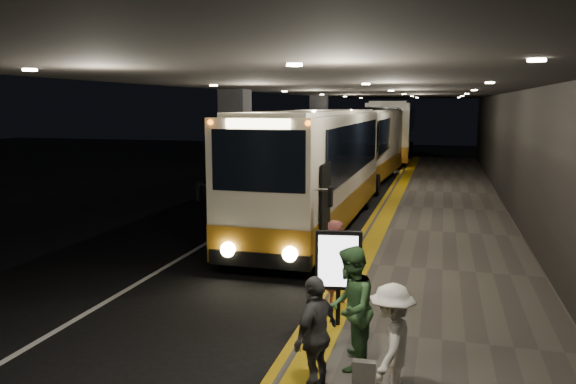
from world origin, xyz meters
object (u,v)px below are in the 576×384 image
at_px(passenger_waiting_grey, 316,335).
at_px(info_sign, 339,262).
at_px(coach_main, 316,174).
at_px(passenger_waiting_green, 350,308).
at_px(coach_second, 364,150).
at_px(passenger_waiting_white, 391,344).
at_px(bag_polka, 364,374).
at_px(passenger_boarding, 337,263).
at_px(coach_third, 390,133).
at_px(stanchion_post, 339,278).

height_order(passenger_waiting_grey, info_sign, info_sign).
xyz_separation_m(coach_main, passenger_waiting_green, (2.64, -9.55, -0.71)).
relative_size(coach_second, passenger_waiting_white, 7.32).
bearing_deg(coach_main, coach_second, 90.14).
distance_m(coach_second, bag_polka, 21.15).
relative_size(coach_main, passenger_boarding, 7.17).
xyz_separation_m(coach_main, passenger_waiting_grey, (2.33, -10.41, -0.80)).
relative_size(coach_main, passenger_waiting_white, 7.50).
xyz_separation_m(coach_second, bag_polka, (2.88, -20.91, -1.38)).
bearing_deg(coach_second, passenger_waiting_green, -79.70).
height_order(coach_third, bag_polka, coach_third).
xyz_separation_m(passenger_waiting_white, info_sign, (-1.11, 2.33, 0.34)).
xyz_separation_m(coach_second, passenger_waiting_white, (3.26, -21.19, -0.78)).
relative_size(coach_main, bag_polka, 31.12).
relative_size(coach_second, stanchion_post, 9.99).
height_order(coach_third, passenger_waiting_white, coach_third).
distance_m(passenger_waiting_grey, bag_polka, 0.91).
bearing_deg(bag_polka, passenger_waiting_white, -36.97).
relative_size(coach_third, passenger_boarding, 7.93).
bearing_deg(info_sign, passenger_waiting_grey, -95.79).
bearing_deg(info_sign, coach_second, 87.62).
relative_size(coach_third, stanchion_post, 11.32).
height_order(coach_second, passenger_waiting_grey, coach_second).
bearing_deg(stanchion_post, passenger_waiting_grey, -85.05).
bearing_deg(passenger_boarding, coach_main, 29.96).
relative_size(passenger_waiting_white, info_sign, 0.94).
bearing_deg(passenger_waiting_green, coach_third, -176.13).
relative_size(passenger_waiting_green, info_sign, 1.07).
bearing_deg(coach_main, passenger_waiting_grey, -77.00).
bearing_deg(passenger_waiting_white, passenger_boarding, -151.67).
distance_m(coach_third, bag_polka, 33.91).
relative_size(passenger_waiting_white, bag_polka, 4.15).
bearing_deg(passenger_waiting_white, coach_main, -155.41).
bearing_deg(passenger_waiting_green, passenger_waiting_white, 37.61).
distance_m(passenger_waiting_green, bag_polka, 0.96).
bearing_deg(coach_main, passenger_waiting_green, -74.15).
bearing_deg(stanchion_post, coach_second, 96.34).
bearing_deg(passenger_waiting_white, info_sign, -147.63).
bearing_deg(coach_main, bag_polka, -73.44).
height_order(coach_second, stanchion_post, coach_second).
xyz_separation_m(coach_main, passenger_boarding, (2.00, -7.06, -0.78)).
xyz_separation_m(passenger_waiting_white, stanchion_post, (-1.26, 3.21, -0.21)).
bearing_deg(passenger_boarding, coach_third, 17.50).
height_order(coach_main, stanchion_post, coach_main).
relative_size(coach_second, passenger_waiting_green, 6.42).
bearing_deg(info_sign, passenger_waiting_green, -82.28).
bearing_deg(passenger_waiting_grey, coach_third, -157.18).
distance_m(coach_second, passenger_waiting_green, 20.51).
bearing_deg(passenger_waiting_grey, passenger_waiting_green, 179.27).
height_order(passenger_waiting_white, bag_polka, passenger_waiting_white).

